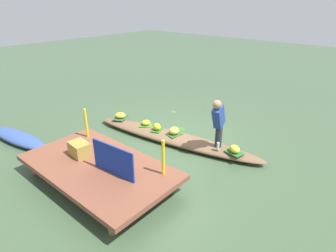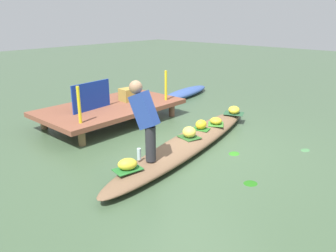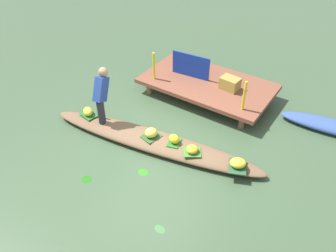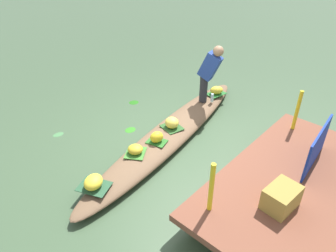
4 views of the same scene
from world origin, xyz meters
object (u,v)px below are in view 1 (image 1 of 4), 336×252
moored_boat (18,138)px  banana_bunch_2 (174,131)px  market_banner (113,160)px  vendor_boat (173,138)px  vendor_person (218,120)px  water_bottle (218,146)px  banana_bunch_4 (157,127)px  banana_bunch_0 (235,149)px  banana_bunch_1 (146,123)px  produce_crate (80,149)px  banana_bunch_3 (120,115)px

moored_boat → banana_bunch_2: (-3.08, -2.62, 0.21)m
moored_boat → market_banner: 3.59m
banana_bunch_2 → vendor_boat: bearing=12.4°
vendor_person → water_bottle: bearing=141.7°
banana_bunch_4 → market_banner: bearing=113.3°
banana_bunch_0 → banana_bunch_1: banana_bunch_0 is taller
banana_bunch_2 → produce_crate: bearing=74.7°
water_bottle → vendor_person: bearing=-38.3°
banana_bunch_3 → market_banner: size_ratio=0.31×
moored_boat → produce_crate: 2.50m
banana_bunch_2 → banana_bunch_4: 0.51m
vendor_boat → banana_bunch_4: (0.46, 0.10, 0.21)m
produce_crate → banana_bunch_3: bearing=-60.1°
moored_boat → vendor_person: bearing=-155.3°
moored_boat → banana_bunch_1: bearing=-137.5°
water_bottle → banana_bunch_2: bearing=1.4°
banana_bunch_4 → banana_bunch_3: bearing=3.8°
banana_bunch_0 → water_bottle: bearing=20.9°
banana_bunch_1 → vendor_person: bearing=-175.8°
banana_bunch_0 → banana_bunch_4: size_ratio=1.23×
banana_bunch_1 → vendor_person: (-2.15, -0.16, 0.62)m
banana_bunch_0 → banana_bunch_1: size_ratio=1.16×
vendor_person → produce_crate: vendor_person is taller
water_bottle → banana_bunch_1: bearing=2.4°
banana_bunch_3 → banana_bunch_4: size_ratio=1.33×
banana_bunch_2 → banana_bunch_1: bearing=3.8°
banana_bunch_1 → banana_bunch_3: (0.91, 0.13, 0.01)m
vendor_person → produce_crate: 3.07m
water_bottle → vendor_boat: bearing=1.7°
banana_bunch_0 → produce_crate: 3.38m
produce_crate → water_bottle: bearing=-129.0°
moored_boat → banana_bunch_3: (-1.22, -2.42, 0.20)m
vendor_boat → vendor_person: (-1.24, -0.10, 0.80)m
vendor_boat → banana_bunch_4: bearing=2.4°
water_bottle → banana_bunch_4: bearing=4.3°
vendor_boat → banana_bunch_4: size_ratio=20.75×
vendor_boat → banana_bunch_2: (-0.04, -0.01, 0.21)m
banana_bunch_4 → banana_bunch_2: bearing=-168.2°
banana_bunch_0 → market_banner: bearing=64.6°
vendor_person → banana_bunch_3: bearing=5.4°
banana_bunch_2 → vendor_person: vendor_person is taller
vendor_boat → banana_bunch_2: size_ratio=18.53×
banana_bunch_1 → market_banner: (-1.40, 2.26, 0.40)m
moored_boat → banana_bunch_4: 3.61m
banana_bunch_2 → banana_bunch_4: banana_bunch_2 is taller
banana_bunch_2 → produce_crate: (0.64, 2.33, 0.22)m
vendor_boat → banana_bunch_1: size_ratio=19.63×
moored_boat → market_banner: market_banner is taller
vendor_person → water_bottle: 0.61m
banana_bunch_1 → market_banner: size_ratio=0.24×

